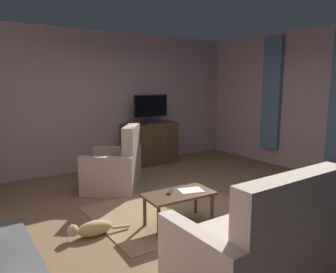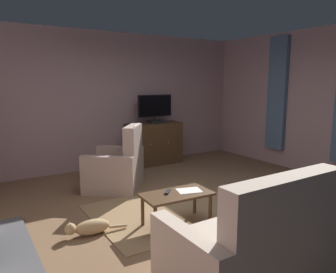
# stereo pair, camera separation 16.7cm
# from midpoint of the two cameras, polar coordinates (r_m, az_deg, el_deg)

# --- Properties ---
(ground_plane) EXTENTS (6.68, 6.11, 0.04)m
(ground_plane) POSITION_cam_midpoint_polar(r_m,az_deg,el_deg) (4.71, 4.98, -12.78)
(ground_plane) COLOR brown
(wall_back) EXTENTS (6.68, 0.10, 2.78)m
(wall_back) POSITION_cam_midpoint_polar(r_m,az_deg,el_deg) (6.81, -9.35, 6.32)
(wall_back) COLOR gray
(wall_back) RESTS_ON ground_plane
(wall_right_with_window) EXTENTS (0.10, 6.11, 2.78)m
(wall_right_with_window) POSITION_cam_midpoint_polar(r_m,az_deg,el_deg) (6.71, 26.79, 5.36)
(wall_right_with_window) COLOR #A6858B
(wall_right_with_window) RESTS_ON ground_plane
(curtain_panel_far) EXTENTS (0.10, 0.44, 2.34)m
(curtain_panel_far) POSITION_cam_midpoint_polar(r_m,az_deg,el_deg) (7.18, 19.50, 7.18)
(curtain_panel_far) COLOR slate
(rug_central) EXTENTS (2.08, 1.62, 0.01)m
(rug_central) POSITION_cam_midpoint_polar(r_m,az_deg,el_deg) (4.61, 1.31, -12.92)
(rug_central) COLOR #8E704C
(rug_central) RESTS_ON ground_plane
(tv_cabinet) EXTENTS (1.21, 0.49, 0.91)m
(tv_cabinet) POSITION_cam_midpoint_polar(r_m,az_deg,el_deg) (6.98, -1.83, -1.43)
(tv_cabinet) COLOR #352315
(tv_cabinet) RESTS_ON ground_plane
(television) EXTENTS (0.79, 0.20, 0.60)m
(television) POSITION_cam_midpoint_polar(r_m,az_deg,el_deg) (6.83, -1.64, 5.08)
(television) COLOR black
(television) RESTS_ON tv_cabinet
(coffee_table) EXTENTS (0.90, 0.51, 0.42)m
(coffee_table) POSITION_cam_midpoint_polar(r_m,az_deg,el_deg) (4.05, 2.76, -10.81)
(coffee_table) COLOR #4C331E
(coffee_table) RESTS_ON ground_plane
(tv_remote) EXTENTS (0.16, 0.16, 0.02)m
(tv_remote) POSITION_cam_midpoint_polar(r_m,az_deg,el_deg) (4.04, 1.15, -9.81)
(tv_remote) COLOR black
(tv_remote) RESTS_ON coffee_table
(folded_newspaper) EXTENTS (0.35, 0.30, 0.01)m
(folded_newspaper) POSITION_cam_midpoint_polar(r_m,az_deg,el_deg) (4.12, 4.95, -9.57)
(folded_newspaper) COLOR silver
(folded_newspaper) RESTS_ON coffee_table
(sofa_floral) EXTENTS (1.54, 0.91, 1.05)m
(sofa_floral) POSITION_cam_midpoint_polar(r_m,az_deg,el_deg) (3.12, 16.86, -18.18)
(sofa_floral) COLOR #C6B29E
(sofa_floral) RESTS_ON ground_plane
(armchair_facing_sofa) EXTENTS (1.24, 1.25, 1.09)m
(armchair_facing_sofa) POSITION_cam_midpoint_polar(r_m,az_deg,el_deg) (5.48, -8.13, -5.60)
(armchair_facing_sofa) COLOR #A3897F
(armchair_facing_sofa) RESTS_ON ground_plane
(cat) EXTENTS (0.73, 0.22, 0.20)m
(cat) POSITION_cam_midpoint_polar(r_m,az_deg,el_deg) (3.99, -12.62, -15.50)
(cat) COLOR tan
(cat) RESTS_ON ground_plane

